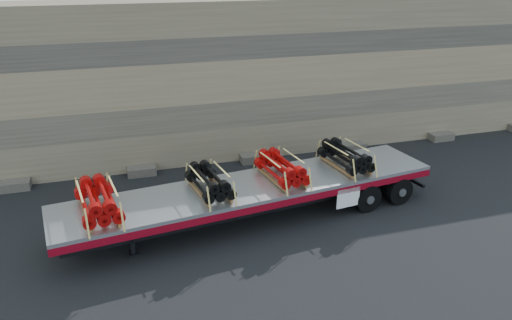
# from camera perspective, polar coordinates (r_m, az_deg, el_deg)

# --- Properties ---
(ground) EXTENTS (120.00, 120.00, 0.00)m
(ground) POSITION_cam_1_polar(r_m,az_deg,el_deg) (18.15, -2.02, -6.24)
(ground) COLOR black
(ground) RESTS_ON ground
(rock_wall) EXTENTS (44.00, 3.00, 7.00)m
(rock_wall) POSITION_cam_1_polar(r_m,az_deg,el_deg) (22.91, -6.50, 9.04)
(rock_wall) COLOR #7A6B54
(rock_wall) RESTS_ON ground
(trailer) EXTENTS (13.70, 4.29, 1.35)m
(trailer) POSITION_cam_1_polar(r_m,az_deg,el_deg) (17.54, -0.35, -4.82)
(trailer) COLOR #BABDC2
(trailer) RESTS_ON ground
(bundle_front) EXTENTS (1.46, 2.48, 0.83)m
(bundle_front) POSITION_cam_1_polar(r_m,az_deg,el_deg) (15.87, -17.59, -4.56)
(bundle_front) COLOR #A40908
(bundle_front) RESTS_ON trailer
(bundle_midfront) EXTENTS (1.33, 2.25, 0.76)m
(bundle_midfront) POSITION_cam_1_polar(r_m,az_deg,el_deg) (16.56, -5.34, -2.57)
(bundle_midfront) COLOR black
(bundle_midfront) RESTS_ON trailer
(bundle_midrear) EXTENTS (1.39, 2.36, 0.79)m
(bundle_midrear) POSITION_cam_1_polar(r_m,az_deg,el_deg) (17.52, 2.94, -1.01)
(bundle_midrear) COLOR #A40908
(bundle_midrear) RESTS_ON trailer
(bundle_rear) EXTENTS (1.39, 2.35, 0.79)m
(bundle_rear) POSITION_cam_1_polar(r_m,az_deg,el_deg) (18.83, 10.20, 0.33)
(bundle_rear) COLOR black
(bundle_rear) RESTS_ON trailer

